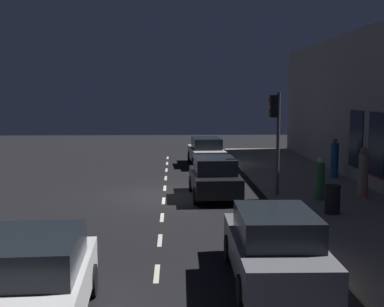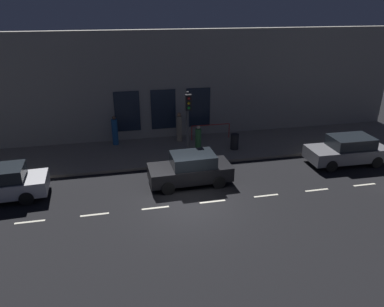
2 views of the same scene
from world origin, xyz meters
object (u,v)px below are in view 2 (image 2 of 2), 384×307
(trash_bin, at_px, (235,142))
(parked_car_2, at_px, (191,169))
(pedestrian_0, at_px, (179,128))
(pedestrian_2, at_px, (115,131))
(traffic_light, at_px, (188,114))
(parked_car_3, at_px, (347,150))
(pedestrian_1, at_px, (198,139))

(trash_bin, bearing_deg, parked_car_2, 135.97)
(pedestrian_0, distance_m, pedestrian_2, 4.01)
(traffic_light, bearing_deg, parked_car_3, -101.23)
(parked_car_2, bearing_deg, pedestrian_1, -20.07)
(traffic_light, height_order, trash_bin, traffic_light)
(parked_car_2, relative_size, pedestrian_2, 2.23)
(parked_car_2, height_order, pedestrian_2, pedestrian_2)
(pedestrian_0, relative_size, trash_bin, 1.99)
(pedestrian_2, distance_m, trash_bin, 7.36)
(traffic_light, distance_m, pedestrian_0, 3.89)
(parked_car_3, bearing_deg, traffic_light, 79.58)
(trash_bin, bearing_deg, traffic_light, 112.52)
(pedestrian_1, height_order, trash_bin, pedestrian_1)
(parked_car_3, xyz_separation_m, pedestrian_1, (3.22, 7.74, 0.08))
(parked_car_3, height_order, trash_bin, parked_car_3)
(pedestrian_1, distance_m, trash_bin, 2.22)
(pedestrian_0, height_order, pedestrian_2, pedestrian_0)
(parked_car_2, height_order, pedestrian_0, pedestrian_0)
(parked_car_2, distance_m, parked_car_3, 9.01)
(pedestrian_0, xyz_separation_m, pedestrian_2, (0.17, 4.00, -0.02))
(traffic_light, height_order, parked_car_2, traffic_light)
(traffic_light, distance_m, pedestrian_1, 2.69)
(pedestrian_2, bearing_deg, trash_bin, 85.61)
(traffic_light, distance_m, pedestrian_2, 5.61)
(traffic_light, bearing_deg, trash_bin, -67.48)
(pedestrian_0, bearing_deg, trash_bin, 115.47)
(parked_car_3, bearing_deg, parked_car_2, 94.38)
(parked_car_3, relative_size, pedestrian_0, 2.37)
(parked_car_3, height_order, pedestrian_2, pedestrian_2)
(parked_car_3, xyz_separation_m, pedestrian_0, (5.12, 8.53, 0.23))
(pedestrian_2, bearing_deg, parked_car_3, 80.87)
(pedestrian_0, bearing_deg, parked_car_2, 56.18)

